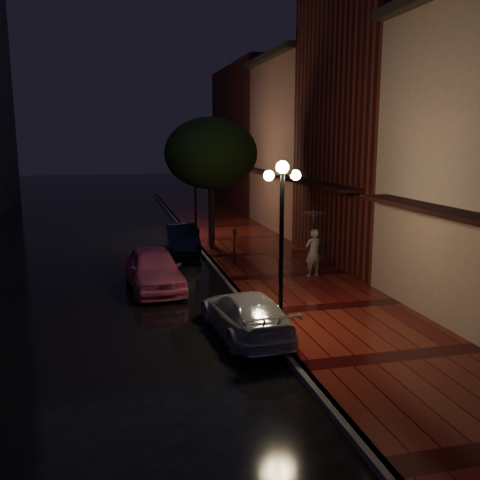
{
  "coord_description": "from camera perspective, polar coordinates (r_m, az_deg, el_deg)",
  "views": [
    {
      "loc": [
        -3.84,
        -17.74,
        5.01
      ],
      "look_at": [
        0.63,
        0.63,
        1.4
      ],
      "focal_mm": 40.0,
      "sensor_mm": 36.0,
      "label": 1
    }
  ],
  "objects": [
    {
      "name": "storefront_far",
      "position": [
        29.78,
        7.78,
        9.74
      ],
      "size": [
        5.0,
        8.0,
        9.0
      ],
      "primitive_type": "cube",
      "color": "#8C5951",
      "rests_on": "ground"
    },
    {
      "name": "storefront_extra",
      "position": [
        39.26,
        2.39,
        10.79
      ],
      "size": [
        5.0,
        12.0,
        10.0
      ],
      "primitive_type": "cube",
      "color": "#511914",
      "rests_on": "ground"
    },
    {
      "name": "ground",
      "position": [
        18.83,
        -1.42,
        -4.62
      ],
      "size": [
        120.0,
        120.0,
        0.0
      ],
      "primitive_type": "plane",
      "color": "black",
      "rests_on": "ground"
    },
    {
      "name": "silver_car",
      "position": [
        13.82,
        0.61,
        -7.9
      ],
      "size": [
        1.93,
        4.08,
        1.15
      ],
      "primitive_type": "imported",
      "rotation": [
        0.0,
        0.0,
        3.22
      ],
      "color": "#B7B6BE",
      "rests_on": "ground"
    },
    {
      "name": "woman_with_umbrella",
      "position": [
        19.05,
        7.85,
        0.78
      ],
      "size": [
        0.99,
        1.01,
        2.38
      ],
      "rotation": [
        0.0,
        0.0,
        3.38
      ],
      "color": "white",
      "rests_on": "sidewalk"
    },
    {
      "name": "street_tree",
      "position": [
        24.15,
        -3.1,
        8.98
      ],
      "size": [
        4.16,
        4.16,
        5.8
      ],
      "color": "black",
      "rests_on": "sidewalk"
    },
    {
      "name": "streetlamp_near",
      "position": [
        13.62,
        4.45,
        0.59
      ],
      "size": [
        0.96,
        0.36,
        4.31
      ],
      "color": "black",
      "rests_on": "sidewalk"
    },
    {
      "name": "curb",
      "position": [
        18.81,
        -1.42,
        -4.4
      ],
      "size": [
        0.25,
        60.0,
        0.15
      ],
      "primitive_type": "cube",
      "color": "#595451",
      "rests_on": "ground"
    },
    {
      "name": "sidewalk",
      "position": [
        19.39,
        5.1,
        -3.98
      ],
      "size": [
        4.5,
        60.0,
        0.15
      ],
      "primitive_type": "cube",
      "color": "#4B0D0D",
      "rests_on": "ground"
    },
    {
      "name": "storefront_mid",
      "position": [
        22.52,
        15.42,
        11.68
      ],
      "size": [
        5.0,
        8.0,
        11.0
      ],
      "primitive_type": "cube",
      "color": "#511914",
      "rests_on": "ground"
    },
    {
      "name": "parking_meter",
      "position": [
        20.54,
        -0.6,
        -0.39
      ],
      "size": [
        0.15,
        0.13,
        1.44
      ],
      "rotation": [
        0.0,
        0.0,
        -0.23
      ],
      "color": "black",
      "rests_on": "sidewalk"
    },
    {
      "name": "pink_car",
      "position": [
        18.14,
        -9.18,
        -3.05
      ],
      "size": [
        1.99,
        4.27,
        1.42
      ],
      "primitive_type": "imported",
      "rotation": [
        0.0,
        0.0,
        0.08
      ],
      "color": "#D95989",
      "rests_on": "ground"
    },
    {
      "name": "streetlamp_far",
      "position": [
        27.17,
        -4.78,
        5.69
      ],
      "size": [
        0.96,
        0.36,
        4.31
      ],
      "color": "black",
      "rests_on": "sidewalk"
    },
    {
      "name": "navy_car",
      "position": [
        23.92,
        -6.23,
        0.2
      ],
      "size": [
        1.53,
        3.9,
        1.27
      ],
      "primitive_type": "imported",
      "rotation": [
        0.0,
        0.0,
        -0.05
      ],
      "color": "black",
      "rests_on": "ground"
    }
  ]
}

